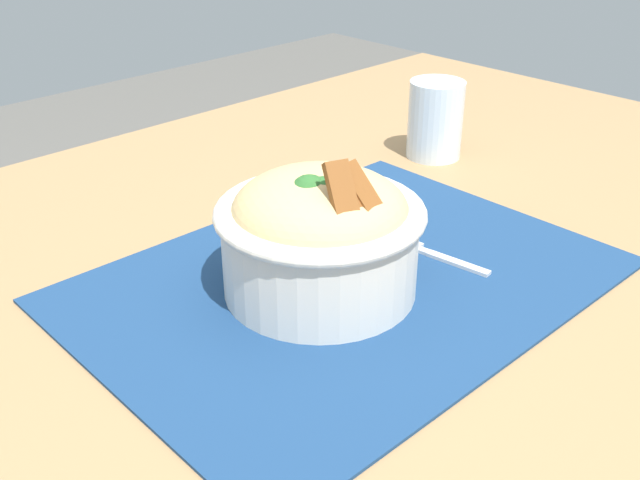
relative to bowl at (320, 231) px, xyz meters
The scene contains 5 objects.
table 0.14m from the bowl, 19.57° to the left, with size 1.39×0.94×0.72m.
placemat 0.07m from the bowl, ahead, with size 0.47×0.35×0.00m, color navy.
bowl is the anchor object (origin of this frame).
fork 0.13m from the bowl, 10.40° to the right, with size 0.03×0.13×0.00m.
drinking_glass 0.36m from the bowl, 22.22° to the left, with size 0.07×0.07×0.10m.
Camera 1 is at (-0.45, -0.43, 1.07)m, focal length 42.11 mm.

